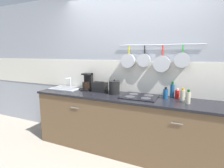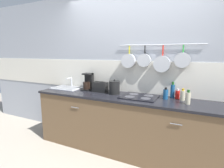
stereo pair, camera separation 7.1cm
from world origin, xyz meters
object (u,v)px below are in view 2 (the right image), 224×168
(bottle_sesame_oil, at_px, (173,91))
(bottle_olive_oil, at_px, (177,94))
(bottle_cooking_wine, at_px, (166,94))
(bottle_hot_sauce, at_px, (188,98))
(coffee_maker, at_px, (88,83))
(bottle_dish_soap, at_px, (183,95))
(toaster, at_px, (100,87))
(kettle, at_px, (114,87))

(bottle_sesame_oil, bearing_deg, bottle_olive_oil, -26.23)
(bottle_cooking_wine, height_order, bottle_sesame_oil, bottle_sesame_oil)
(bottle_sesame_oil, relative_size, bottle_hot_sauce, 1.24)
(bottle_hot_sauce, bearing_deg, bottle_sesame_oil, 129.42)
(bottle_sesame_oil, height_order, bottle_hot_sauce, bottle_sesame_oil)
(coffee_maker, bearing_deg, bottle_dish_soap, -1.03)
(toaster, height_order, bottle_cooking_wine, toaster)
(bottle_hot_sauce, bearing_deg, toaster, 174.22)
(coffee_maker, distance_m, bottle_dish_soap, 1.59)
(bottle_olive_oil, bearing_deg, kettle, -172.00)
(toaster, height_order, bottle_sesame_oil, bottle_sesame_oil)
(bottle_olive_oil, bearing_deg, toaster, -175.55)
(bottle_cooking_wine, height_order, bottle_olive_oil, bottle_cooking_wine)
(coffee_maker, xyz_separation_m, bottle_olive_oil, (1.51, 0.04, -0.06))
(bottle_sesame_oil, bearing_deg, toaster, -173.46)
(coffee_maker, xyz_separation_m, toaster, (0.28, -0.05, -0.04))
(toaster, relative_size, bottle_dish_soap, 1.57)
(kettle, distance_m, bottle_hot_sauce, 1.10)
(toaster, xyz_separation_m, bottle_sesame_oil, (1.16, 0.13, 0.02))
(toaster, xyz_separation_m, bottle_hot_sauce, (1.38, -0.14, -0.00))
(bottle_sesame_oil, distance_m, bottle_dish_soap, 0.19)
(coffee_maker, relative_size, toaster, 1.13)
(bottle_cooking_wine, distance_m, bottle_hot_sauce, 0.33)
(bottle_sesame_oil, bearing_deg, bottle_dish_soap, -35.52)
(kettle, relative_size, bottle_sesame_oil, 1.01)
(bottle_cooking_wine, relative_size, bottle_sesame_oil, 0.73)
(coffee_maker, height_order, bottle_cooking_wine, coffee_maker)
(bottle_cooking_wine, bearing_deg, bottle_olive_oil, 33.78)
(bottle_cooking_wine, bearing_deg, bottle_hot_sauce, -23.98)
(bottle_sesame_oil, bearing_deg, coffee_maker, -176.89)
(coffee_maker, bearing_deg, toaster, -10.95)
(bottle_dish_soap, bearing_deg, toaster, -178.86)
(kettle, xyz_separation_m, bottle_hot_sauce, (1.10, -0.10, -0.02))
(toaster, bearing_deg, bottle_cooking_wine, -0.31)
(bottle_olive_oil, bearing_deg, coffee_maker, -178.43)
(coffee_maker, xyz_separation_m, bottle_sesame_oil, (1.44, 0.08, -0.02))
(toaster, distance_m, kettle, 0.29)
(kettle, height_order, bottle_olive_oil, kettle)
(kettle, bearing_deg, bottle_cooking_wine, 2.28)
(kettle, bearing_deg, bottle_hot_sauce, -5.33)
(coffee_maker, bearing_deg, kettle, -9.25)
(bottle_sesame_oil, xyz_separation_m, bottle_hot_sauce, (0.22, -0.27, -0.02))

